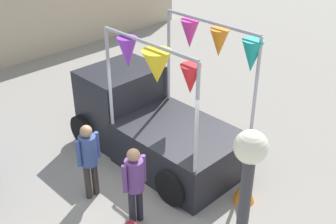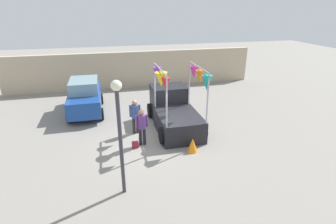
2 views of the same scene
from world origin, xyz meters
TOP-DOWN VIEW (x-y plane):
  - ground_plane at (0.00, 0.00)m, footprint 60.00×60.00m
  - vendor_truck at (1.04, 1.26)m, footprint 2.41×4.08m
  - person_customer at (-0.78, -0.37)m, footprint 0.53×0.34m
  - person_vendor at (-0.91, 0.84)m, footprint 0.53×0.34m
  - folded_kite_bundle_tangerine at (1.17, -1.44)m, footprint 0.59×0.59m

SIDE VIEW (x-z plane):
  - ground_plane at x=0.00m, z-range 0.00..0.00m
  - folded_kite_bundle_tangerine at x=1.17m, z-range 0.00..0.60m
  - vendor_truck at x=1.04m, z-range -0.72..2.49m
  - person_customer at x=-0.78m, z-range 0.17..1.83m
  - person_vendor at x=-0.91m, z-range 0.17..1.84m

